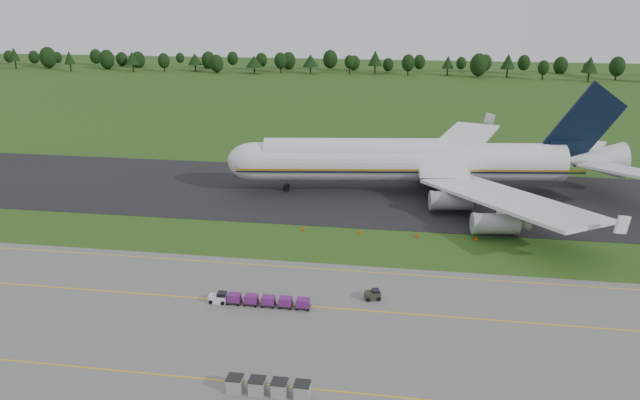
% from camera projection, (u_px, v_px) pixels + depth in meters
% --- Properties ---
extents(ground, '(600.00, 600.00, 0.00)m').
position_uv_depth(ground, '(289.00, 242.00, 105.20)').
color(ground, '#284B16').
rests_on(ground, ground).
extents(apron, '(300.00, 52.00, 0.06)m').
position_uv_depth(apron, '(230.00, 350.00, 73.34)').
color(apron, slate).
rests_on(apron, ground).
extents(taxiway, '(300.00, 40.00, 0.08)m').
position_uv_depth(taxiway, '(315.00, 192.00, 131.42)').
color(taxiway, black).
rests_on(taxiway, ground).
extents(apron_markings, '(300.00, 30.20, 0.01)m').
position_uv_depth(apron_markings, '(246.00, 320.00, 79.90)').
color(apron_markings, yellow).
rests_on(apron_markings, apron).
extents(tree_line, '(526.79, 21.27, 11.95)m').
position_uv_depth(tree_line, '(382.00, 63.00, 309.79)').
color(tree_line, black).
rests_on(tree_line, ground).
extents(aircraft, '(83.37, 80.20, 23.32)m').
position_uv_depth(aircraft, '(415.00, 161.00, 129.59)').
color(aircraft, white).
rests_on(aircraft, ground).
extents(baggage_train, '(13.89, 1.47, 1.42)m').
position_uv_depth(baggage_train, '(258.00, 300.00, 83.57)').
color(baggage_train, white).
rests_on(baggage_train, apron).
extents(utility_cart, '(2.33, 1.76, 1.14)m').
position_uv_depth(utility_cart, '(373.00, 296.00, 85.25)').
color(utility_cart, '#252C1F').
rests_on(utility_cart, apron).
extents(uld_row, '(8.89, 1.69, 1.67)m').
position_uv_depth(uld_row, '(268.00, 387.00, 65.08)').
color(uld_row, gray).
rests_on(uld_row, apron).
extents(edge_markers, '(30.31, 0.30, 0.60)m').
position_uv_depth(edge_markers, '(388.00, 234.00, 107.80)').
color(edge_markers, '#DB4906').
rests_on(edge_markers, ground).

